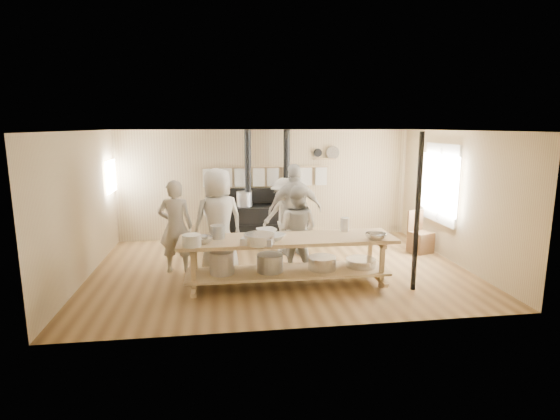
{
  "coord_description": "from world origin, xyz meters",
  "views": [
    {
      "loc": [
        -1.09,
        -7.88,
        2.68
      ],
      "look_at": [
        0.02,
        0.2,
        1.11
      ],
      "focal_mm": 28.0,
      "sensor_mm": 36.0,
      "label": 1
    }
  ],
  "objects_px": {
    "cook_by_window": "(285,216)",
    "cook_far_left": "(176,227)",
    "cook_center": "(218,221)",
    "stove": "(268,219)",
    "roasting_pan": "(258,240)",
    "cook_left": "(297,230)",
    "prep_table": "(287,256)",
    "chair": "(420,240)",
    "cook_right": "(295,210)"
  },
  "relations": [
    {
      "from": "prep_table",
      "to": "chair",
      "type": "bearing_deg",
      "value": 27.25
    },
    {
      "from": "stove",
      "to": "cook_by_window",
      "type": "relative_size",
      "value": 1.62
    },
    {
      "from": "cook_by_window",
      "to": "cook_far_left",
      "type": "bearing_deg",
      "value": -116.23
    },
    {
      "from": "cook_far_left",
      "to": "chair",
      "type": "distance_m",
      "value": 5.14
    },
    {
      "from": "stove",
      "to": "cook_far_left",
      "type": "height_order",
      "value": "stove"
    },
    {
      "from": "cook_right",
      "to": "chair",
      "type": "bearing_deg",
      "value": 171.63
    },
    {
      "from": "prep_table",
      "to": "cook_far_left",
      "type": "xyz_separation_m",
      "value": [
        -1.92,
        1.02,
        0.34
      ]
    },
    {
      "from": "cook_left",
      "to": "cook_right",
      "type": "relative_size",
      "value": 0.85
    },
    {
      "from": "cook_far_left",
      "to": "chair",
      "type": "bearing_deg",
      "value": -168.47
    },
    {
      "from": "cook_center",
      "to": "stove",
      "type": "bearing_deg",
      "value": -139.92
    },
    {
      "from": "stove",
      "to": "cook_left",
      "type": "distance_m",
      "value": 2.38
    },
    {
      "from": "cook_left",
      "to": "chair",
      "type": "bearing_deg",
      "value": -132.35
    },
    {
      "from": "chair",
      "to": "cook_left",
      "type": "bearing_deg",
      "value": 179.91
    },
    {
      "from": "prep_table",
      "to": "roasting_pan",
      "type": "distance_m",
      "value": 0.72
    },
    {
      "from": "cook_far_left",
      "to": "roasting_pan",
      "type": "relative_size",
      "value": 3.51
    },
    {
      "from": "stove",
      "to": "cook_center",
      "type": "distance_m",
      "value": 2.43
    },
    {
      "from": "stove",
      "to": "roasting_pan",
      "type": "bearing_deg",
      "value": -98.8
    },
    {
      "from": "stove",
      "to": "chair",
      "type": "bearing_deg",
      "value": -23.86
    },
    {
      "from": "cook_far_left",
      "to": "stove",
      "type": "bearing_deg",
      "value": -129.12
    },
    {
      "from": "prep_table",
      "to": "cook_center",
      "type": "height_order",
      "value": "cook_center"
    },
    {
      "from": "cook_center",
      "to": "prep_table",
      "type": "bearing_deg",
      "value": 119.77
    },
    {
      "from": "stove",
      "to": "prep_table",
      "type": "distance_m",
      "value": 3.02
    },
    {
      "from": "cook_center",
      "to": "cook_by_window",
      "type": "relative_size",
      "value": 1.21
    },
    {
      "from": "cook_left",
      "to": "prep_table",
      "type": "bearing_deg",
      "value": 96.27
    },
    {
      "from": "cook_center",
      "to": "cook_right",
      "type": "distance_m",
      "value": 1.8
    },
    {
      "from": "cook_far_left",
      "to": "roasting_pan",
      "type": "xyz_separation_m",
      "value": [
        1.4,
        -1.35,
        0.04
      ]
    },
    {
      "from": "prep_table",
      "to": "cook_center",
      "type": "xyz_separation_m",
      "value": [
        -1.14,
        0.92,
        0.45
      ]
    },
    {
      "from": "prep_table",
      "to": "cook_by_window",
      "type": "xyz_separation_m",
      "value": [
        0.25,
        1.99,
        0.28
      ]
    },
    {
      "from": "prep_table",
      "to": "cook_center",
      "type": "relative_size",
      "value": 1.85
    },
    {
      "from": "prep_table",
      "to": "roasting_pan",
      "type": "height_order",
      "value": "roasting_pan"
    },
    {
      "from": "cook_far_left",
      "to": "cook_right",
      "type": "height_order",
      "value": "cook_right"
    },
    {
      "from": "prep_table",
      "to": "roasting_pan",
      "type": "relative_size",
      "value": 7.31
    },
    {
      "from": "cook_far_left",
      "to": "cook_center",
      "type": "bearing_deg",
      "value": 177.32
    },
    {
      "from": "cook_center",
      "to": "cook_by_window",
      "type": "xyz_separation_m",
      "value": [
        1.39,
        1.08,
        -0.17
      ]
    },
    {
      "from": "chair",
      "to": "cook_center",
      "type": "bearing_deg",
      "value": 170.86
    },
    {
      "from": "chair",
      "to": "prep_table",
      "type": "bearing_deg",
      "value": -171.23
    },
    {
      "from": "cook_by_window",
      "to": "roasting_pan",
      "type": "bearing_deg",
      "value": -68.77
    },
    {
      "from": "prep_table",
      "to": "chair",
      "type": "xyz_separation_m",
      "value": [
        3.15,
        1.62,
        -0.26
      ]
    },
    {
      "from": "cook_left",
      "to": "cook_by_window",
      "type": "bearing_deg",
      "value": -59.44
    },
    {
      "from": "stove",
      "to": "cook_right",
      "type": "height_order",
      "value": "stove"
    },
    {
      "from": "cook_right",
      "to": "stove",
      "type": "bearing_deg",
      "value": -75.63
    },
    {
      "from": "cook_by_window",
      "to": "chair",
      "type": "xyz_separation_m",
      "value": [
        2.9,
        -0.37,
        -0.54
      ]
    },
    {
      "from": "cook_left",
      "to": "roasting_pan",
      "type": "xyz_separation_m",
      "value": [
        -0.8,
        -1.0,
        0.09
      ]
    },
    {
      "from": "cook_center",
      "to": "chair",
      "type": "height_order",
      "value": "cook_center"
    },
    {
      "from": "cook_far_left",
      "to": "cook_right",
      "type": "xyz_separation_m",
      "value": [
        2.36,
        0.76,
        0.1
      ]
    },
    {
      "from": "roasting_pan",
      "to": "cook_center",
      "type": "bearing_deg",
      "value": 116.54
    },
    {
      "from": "cook_left",
      "to": "roasting_pan",
      "type": "height_order",
      "value": "cook_left"
    },
    {
      "from": "cook_by_window",
      "to": "prep_table",
      "type": "bearing_deg",
      "value": -57.7
    },
    {
      "from": "stove",
      "to": "cook_by_window",
      "type": "bearing_deg",
      "value": -76.15
    },
    {
      "from": "cook_far_left",
      "to": "roasting_pan",
      "type": "distance_m",
      "value": 1.95
    }
  ]
}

